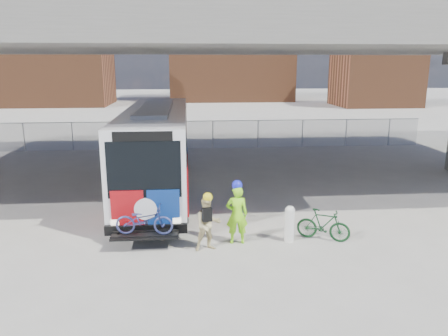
{
  "coord_description": "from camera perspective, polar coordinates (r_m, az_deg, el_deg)",
  "views": [
    {
      "loc": [
        -0.67,
        -16.33,
        5.47
      ],
      "look_at": [
        0.69,
        -0.29,
        1.6
      ],
      "focal_mm": 35.0,
      "sensor_mm": 36.0,
      "label": 1
    }
  ],
  "objects": [
    {
      "name": "overpass",
      "position": [
        20.37,
        -3.09,
        16.52
      ],
      "size": [
        40.0,
        16.0,
        7.95
      ],
      "color": "#605E59",
      "rests_on": "ground"
    },
    {
      "name": "cyclist_hivis",
      "position": [
        13.51,
        1.7,
        -5.9
      ],
      "size": [
        0.68,
        0.45,
        2.03
      ],
      "rotation": [
        0.0,
        0.0,
        3.13
      ],
      "color": "#93FF1A",
      "rests_on": "ground"
    },
    {
      "name": "bollard",
      "position": [
        13.91,
        8.55,
        -7.03
      ],
      "size": [
        0.3,
        0.3,
        1.16
      ],
      "color": "white",
      "rests_on": "ground"
    },
    {
      "name": "bus",
      "position": [
        19.33,
        -8.74,
        3.34
      ],
      "size": [
        2.67,
        12.94,
        3.69
      ],
      "color": "silver",
      "rests_on": "ground"
    },
    {
      "name": "brick_buildings",
      "position": [
        64.59,
        -3.26,
        13.45
      ],
      "size": [
        54.0,
        22.0,
        12.0
      ],
      "color": "brown",
      "rests_on": "ground"
    },
    {
      "name": "chainlink_fence",
      "position": [
        28.63,
        -3.48,
        5.36
      ],
      "size": [
        30.0,
        0.06,
        30.0
      ],
      "color": "gray",
      "rests_on": "ground"
    },
    {
      "name": "smokestack",
      "position": [
        73.16,
        7.12,
        18.93
      ],
      "size": [
        2.2,
        2.2,
        25.0
      ],
      "primitive_type": "cylinder",
      "color": "brown",
      "rests_on": "ground"
    },
    {
      "name": "ground",
      "position": [
        17.24,
        -2.39,
        -5.0
      ],
      "size": [
        160.0,
        160.0,
        0.0
      ],
      "primitive_type": "plane",
      "color": "#9E9991",
      "rests_on": "ground"
    },
    {
      "name": "bike_parked",
      "position": [
        14.24,
        12.85,
        -7.25
      ],
      "size": [
        1.72,
        1.17,
        1.01
      ],
      "primitive_type": "imported",
      "rotation": [
        0.0,
        0.0,
        1.12
      ],
      "color": "#123A1B",
      "rests_on": "ground"
    },
    {
      "name": "cyclist_tan",
      "position": [
        13.05,
        -2.11,
        -7.22
      ],
      "size": [
        0.91,
        0.78,
        1.8
      ],
      "rotation": [
        0.0,
        0.0,
        0.22
      ],
      "color": "#D3C187",
      "rests_on": "ground"
    }
  ]
}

